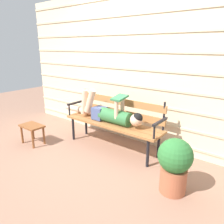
% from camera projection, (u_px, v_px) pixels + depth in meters
% --- Properties ---
extents(ground_plane, '(12.00, 12.00, 0.00)m').
position_uv_depth(ground_plane, '(107.00, 151.00, 3.57)').
color(ground_plane, '#936B56').
extents(house_siding, '(5.17, 0.08, 2.56)m').
position_uv_depth(house_siding, '(131.00, 69.00, 3.71)').
color(house_siding, beige).
rests_on(house_siding, ground).
extents(park_bench, '(1.75, 0.44, 0.88)m').
position_uv_depth(park_bench, '(114.00, 119.00, 3.59)').
color(park_bench, '#9E6638').
rests_on(park_bench, ground).
extents(reclining_person, '(1.71, 0.25, 0.52)m').
position_uv_depth(reclining_person, '(108.00, 113.00, 3.55)').
color(reclining_person, '#33703D').
extents(footstool, '(0.42, 0.27, 0.34)m').
position_uv_depth(footstool, '(32.00, 129.00, 3.76)').
color(footstool, brown).
rests_on(footstool, ground).
extents(potted_plant, '(0.40, 0.40, 0.67)m').
position_uv_depth(potted_plant, '(175.00, 163.00, 2.47)').
color(potted_plant, '#AD5B3D').
rests_on(potted_plant, ground).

